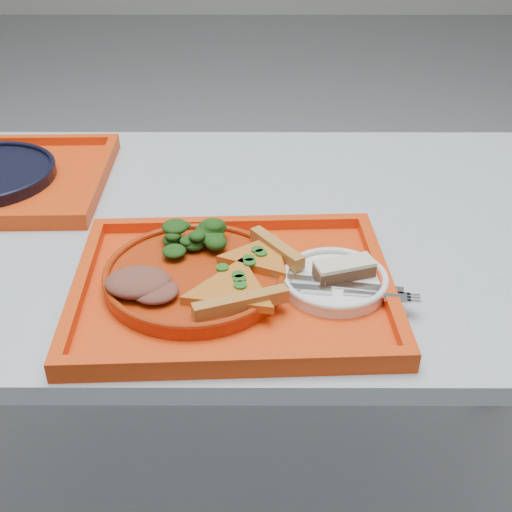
% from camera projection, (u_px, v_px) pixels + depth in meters
% --- Properties ---
extents(ground, '(10.00, 10.00, 0.00)m').
position_uv_depth(ground, '(218.00, 497.00, 1.51)').
color(ground, gray).
rests_on(ground, ground).
extents(table, '(1.60, 0.80, 0.75)m').
position_uv_depth(table, '(206.00, 257.00, 1.14)').
color(table, '#ABB5C0').
rests_on(table, ground).
extents(tray_main, '(0.46, 0.37, 0.01)m').
position_uv_depth(tray_main, '(233.00, 290.00, 0.92)').
color(tray_main, red).
rests_on(tray_main, table).
extents(dinner_plate, '(0.26, 0.26, 0.02)m').
position_uv_depth(dinner_plate, '(195.00, 278.00, 0.92)').
color(dinner_plate, '#A72C0B').
rests_on(dinner_plate, tray_main).
extents(side_plate, '(0.15, 0.15, 0.01)m').
position_uv_depth(side_plate, '(335.00, 283.00, 0.91)').
color(side_plate, white).
rests_on(side_plate, tray_main).
extents(pizza_slice_a, '(0.17, 0.18, 0.02)m').
position_uv_depth(pizza_slice_a, '(232.00, 287.00, 0.87)').
color(pizza_slice_a, orange).
rests_on(pizza_slice_a, dinner_plate).
extents(pizza_slice_b, '(0.17, 0.16, 0.02)m').
position_uv_depth(pizza_slice_b, '(259.00, 255.00, 0.94)').
color(pizza_slice_b, orange).
rests_on(pizza_slice_b, dinner_plate).
extents(salad_heap, '(0.10, 0.09, 0.05)m').
position_uv_depth(salad_heap, '(188.00, 237.00, 0.95)').
color(salad_heap, black).
rests_on(salad_heap, dinner_plate).
extents(meat_portion, '(0.09, 0.07, 0.03)m').
position_uv_depth(meat_portion, '(138.00, 282.00, 0.87)').
color(meat_portion, brown).
rests_on(meat_portion, dinner_plate).
extents(dessert_bar, '(0.09, 0.06, 0.02)m').
position_uv_depth(dessert_bar, '(344.00, 269.00, 0.91)').
color(dessert_bar, '#4F2B1A').
rests_on(dessert_bar, side_plate).
extents(knife, '(0.18, 0.05, 0.01)m').
position_uv_depth(knife, '(336.00, 283.00, 0.90)').
color(knife, silver).
rests_on(knife, side_plate).
extents(fork, '(0.19, 0.05, 0.01)m').
position_uv_depth(fork, '(342.00, 292.00, 0.88)').
color(fork, silver).
rests_on(fork, side_plate).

